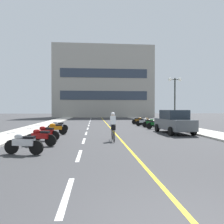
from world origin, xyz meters
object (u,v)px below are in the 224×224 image
(motorcycle_7, at_px, (150,123))
(motorcycle_9, at_px, (145,121))
(parked_car_near, at_px, (174,122))
(motorcycle_3, at_px, (46,133))
(motorcycle_2, at_px, (40,137))
(motorcycle_10, at_px, (138,120))
(motorcycle_1, at_px, (23,143))
(street_lamp_mid, at_px, (175,91))
(cyclist_rider, at_px, (113,126))
(motorcycle_8, at_px, (143,122))
(motorcycle_6, at_px, (155,124))
(motorcycle_5, at_px, (58,126))
(motorcycle_4, at_px, (55,128))

(motorcycle_7, distance_m, motorcycle_9, 3.06)
(parked_car_near, distance_m, motorcycle_3, 9.59)
(motorcycle_3, height_order, motorcycle_9, same)
(motorcycle_2, distance_m, motorcycle_10, 17.33)
(motorcycle_3, relative_size, motorcycle_10, 0.98)
(motorcycle_10, bearing_deg, motorcycle_1, -116.24)
(parked_car_near, distance_m, motorcycle_7, 5.72)
(street_lamp_mid, relative_size, motorcycle_2, 3.09)
(cyclist_rider, bearing_deg, parked_car_near, 34.05)
(motorcycle_1, height_order, cyclist_rider, cyclist_rider)
(motorcycle_3, distance_m, motorcycle_8, 13.31)
(parked_car_near, relative_size, motorcycle_10, 2.52)
(motorcycle_9, height_order, motorcycle_10, same)
(motorcycle_9, bearing_deg, motorcycle_1, -119.79)
(motorcycle_6, bearing_deg, motorcycle_5, -167.90)
(motorcycle_7, distance_m, motorcycle_8, 1.63)
(motorcycle_5, relative_size, motorcycle_10, 1.00)
(motorcycle_4, relative_size, motorcycle_10, 0.97)
(parked_car_near, relative_size, motorcycle_8, 2.52)
(motorcycle_2, height_order, motorcycle_10, same)
(street_lamp_mid, distance_m, motorcycle_1, 17.89)
(motorcycle_3, bearing_deg, motorcycle_7, 45.08)
(motorcycle_3, bearing_deg, motorcycle_2, -85.43)
(motorcycle_3, bearing_deg, motorcycle_4, 88.62)
(motorcycle_1, xyz_separation_m, motorcycle_2, (0.19, 2.04, 0.00))
(motorcycle_2, bearing_deg, street_lamp_mid, 44.30)
(motorcycle_7, bearing_deg, motorcycle_10, 92.97)
(motorcycle_3, bearing_deg, motorcycle_5, 91.51)
(motorcycle_3, bearing_deg, street_lamp_mid, 38.62)
(motorcycle_2, relative_size, motorcycle_4, 1.01)
(motorcycle_1, height_order, motorcycle_7, same)
(parked_car_near, xyz_separation_m, motorcycle_5, (-9.21, 1.92, -0.44))
(motorcycle_10, height_order, cyclist_rider, cyclist_rider)
(motorcycle_1, height_order, motorcycle_4, same)
(motorcycle_2, relative_size, motorcycle_10, 0.98)
(motorcycle_2, bearing_deg, motorcycle_5, 92.36)
(motorcycle_3, height_order, motorcycle_5, same)
(street_lamp_mid, height_order, cyclist_rider, street_lamp_mid)
(motorcycle_4, height_order, motorcycle_8, same)
(motorcycle_4, xyz_separation_m, motorcycle_8, (8.33, 7.55, 0.00))
(motorcycle_9, xyz_separation_m, cyclist_rider, (-4.94, -12.16, 0.41))
(motorcycle_1, height_order, motorcycle_2, same)
(motorcycle_2, xyz_separation_m, motorcycle_4, (-0.09, 4.67, 0.00))
(motorcycle_9, bearing_deg, motorcycle_7, -94.83)
(motorcycle_6, relative_size, cyclist_rider, 0.95)
(motorcycle_9, bearing_deg, cyclist_rider, -112.10)
(motorcycle_3, height_order, motorcycle_8, same)
(motorcycle_7, bearing_deg, parked_car_near, -86.19)
(motorcycle_9, bearing_deg, street_lamp_mid, -44.07)
(motorcycle_2, xyz_separation_m, motorcycle_3, (-0.15, 1.90, 0.00))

